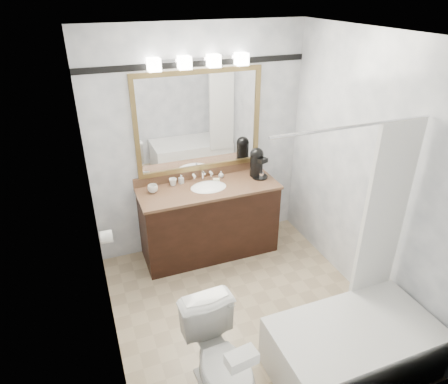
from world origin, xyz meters
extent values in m
cube|color=tan|center=(0.00, 0.00, -0.01)|extent=(2.40, 2.60, 0.01)
cube|color=white|center=(0.00, 0.00, 2.50)|extent=(2.40, 2.60, 0.01)
cube|color=white|center=(0.00, 1.30, 1.25)|extent=(2.40, 0.01, 2.50)
cube|color=white|center=(0.00, -1.30, 1.25)|extent=(2.40, 0.01, 2.50)
cube|color=white|center=(-1.20, 0.00, 1.25)|extent=(0.01, 2.60, 2.50)
cube|color=white|center=(1.20, 0.00, 1.25)|extent=(0.01, 2.60, 2.50)
cube|color=black|center=(0.00, 1.01, 0.41)|extent=(1.50, 0.55, 0.82)
cube|color=#986847|center=(0.00, 1.01, 0.83)|extent=(1.53, 0.58, 0.03)
cube|color=#986847|center=(0.00, 1.29, 0.90)|extent=(1.53, 0.03, 0.10)
ellipsoid|color=white|center=(0.00, 1.01, 0.82)|extent=(0.44, 0.34, 0.14)
cube|color=olive|center=(0.00, 1.28, 2.02)|extent=(1.40, 0.04, 0.05)
cube|color=olive|center=(0.00, 1.28, 0.97)|extent=(1.40, 0.04, 0.05)
cube|color=olive|center=(-0.68, 1.28, 1.50)|extent=(0.05, 0.04, 1.00)
cube|color=olive|center=(0.68, 1.28, 1.50)|extent=(0.05, 0.04, 1.00)
cube|color=white|center=(0.00, 1.29, 1.50)|extent=(1.30, 0.01, 1.00)
cube|color=silver|center=(0.00, 1.27, 2.15)|extent=(0.90, 0.05, 0.03)
cube|color=white|center=(-0.45, 1.22, 2.13)|extent=(0.12, 0.12, 0.12)
cube|color=white|center=(-0.15, 1.22, 2.13)|extent=(0.12, 0.12, 0.12)
cube|color=white|center=(0.15, 1.22, 2.13)|extent=(0.12, 0.12, 0.12)
cube|color=white|center=(0.45, 1.22, 2.13)|extent=(0.12, 0.12, 0.12)
cube|color=black|center=(0.00, 1.29, 2.10)|extent=(2.40, 0.01, 0.06)
cube|color=white|center=(0.53, -0.92, 0.23)|extent=(1.30, 0.72, 0.45)
cylinder|color=silver|center=(0.53, -0.54, 1.95)|extent=(1.30, 0.02, 0.02)
cube|color=white|center=(0.95, -0.55, 1.18)|extent=(0.40, 0.04, 1.55)
cylinder|color=white|center=(-1.14, 0.66, 0.70)|extent=(0.11, 0.12, 0.12)
imported|color=white|center=(-0.53, -0.78, 0.37)|extent=(0.46, 0.76, 0.75)
cube|color=white|center=(-0.53, -1.12, 0.79)|extent=(0.21, 0.13, 0.08)
cylinder|color=black|center=(0.62, 1.03, 0.86)|extent=(0.18, 0.18, 0.02)
cylinder|color=black|center=(0.60, 1.08, 0.99)|extent=(0.15, 0.15, 0.26)
sphere|color=black|center=(0.60, 1.08, 1.12)|extent=(0.15, 0.15, 0.15)
cube|color=black|center=(0.63, 1.01, 1.07)|extent=(0.13, 0.13, 0.05)
cylinder|color=silver|center=(0.63, 1.01, 0.89)|extent=(0.06, 0.06, 0.06)
imported|color=white|center=(-0.59, 1.11, 0.89)|extent=(0.11, 0.11, 0.08)
imported|color=white|center=(-0.35, 1.20, 0.89)|extent=(0.10, 0.10, 0.08)
imported|color=white|center=(-0.25, 1.21, 0.90)|extent=(0.06, 0.06, 0.10)
imported|color=white|center=(0.21, 1.19, 0.89)|extent=(0.07, 0.07, 0.08)
cube|color=beige|center=(0.13, 1.13, 0.86)|extent=(0.08, 0.06, 0.02)
camera|label=1|loc=(-1.24, -2.64, 2.81)|focal=32.00mm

